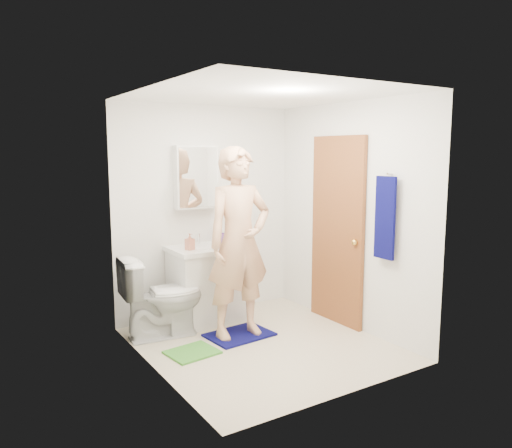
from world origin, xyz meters
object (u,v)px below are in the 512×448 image
Objects in this scene: vanity_cabinet at (207,286)px; man at (239,243)px; medicine_cabinet at (196,177)px; soap_dispenser at (190,242)px; toilet at (162,297)px; toothbrush_cup at (220,238)px; towel at (385,218)px.

man is (0.07, -0.60, 0.58)m from vanity_cabinet.
soap_dispenser is at bearing -127.14° from medicine_cabinet.
man reaches higher than soap_dispenser.
toothbrush_cup reaches higher than toilet.
toilet is (-1.77, 1.31, -0.83)m from towel.
medicine_cabinet is 0.84× the size of toilet.
man is (0.66, -0.43, 0.56)m from toilet.
medicine_cabinet reaches higher than toothbrush_cup.
toothbrush_cup is (0.47, 0.20, -0.03)m from soap_dispenser.
vanity_cabinet is at bearing 128.47° from towel.
soap_dispenser reaches higher than vanity_cabinet.
vanity_cabinet is at bearing 96.76° from man.
toilet reaches higher than vanity_cabinet.
medicine_cabinet is 0.87× the size of towel.
toothbrush_cup reaches higher than vanity_cabinet.
soap_dispenser is 0.60m from man.
toothbrush_cup is at bearing 76.76° from man.
soap_dispenser is 0.51m from toothbrush_cup.
medicine_cabinet is at bearing 52.86° from soap_dispenser.
vanity_cabinet is at bearing -153.60° from toothbrush_cup.
soap_dispenser reaches higher than toilet.
towel is at bearing -38.47° from man.
toothbrush_cup is 0.07× the size of man.
toothbrush_cup is 0.74m from man.
medicine_cabinet is 0.74m from toothbrush_cup.
man reaches higher than vanity_cabinet.
man reaches higher than towel.
man is at bearing 141.39° from towel.
medicine_cabinet is 1.03m from man.
man is (0.07, -0.82, -0.62)m from medicine_cabinet.
towel is (1.18, -1.48, 0.85)m from vanity_cabinet.
medicine_cabinet is 0.37× the size of man.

